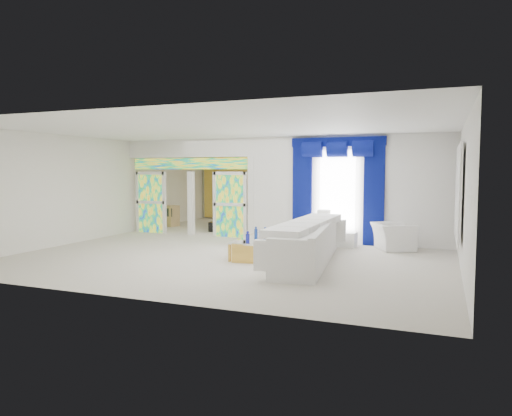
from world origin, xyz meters
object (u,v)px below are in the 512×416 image
at_px(grand_piano, 243,214).
at_px(coffee_table, 256,247).
at_px(armchair, 393,236).
at_px(console_table, 334,239).
at_px(white_sofa, 308,244).

bearing_deg(grand_piano, coffee_table, -70.68).
xyz_separation_m(armchair, grand_piano, (-5.60, 3.26, 0.13)).
bearing_deg(console_table, white_sofa, -91.47).
height_order(coffee_table, armchair, armchair).
relative_size(white_sofa, coffee_table, 2.23).
bearing_deg(grand_piano, console_table, -45.22).
xyz_separation_m(coffee_table, armchair, (2.94, 2.15, 0.13)).
relative_size(white_sofa, armchair, 4.01).
distance_m(coffee_table, grand_piano, 6.03).
distance_m(white_sofa, console_table, 2.49).
distance_m(white_sofa, grand_piano, 6.97).
bearing_deg(coffee_table, console_table, 57.09).
distance_m(coffee_table, armchair, 3.64).
bearing_deg(coffee_table, grand_piano, 116.17).
relative_size(console_table, armchair, 1.11).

